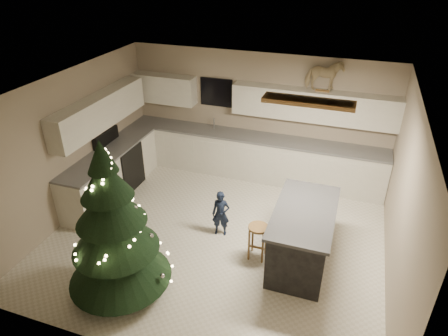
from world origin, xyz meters
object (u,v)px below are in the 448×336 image
(christmas_tree, at_px, (114,234))
(rocking_horse, at_px, (324,76))
(island, at_px, (302,236))
(toddler, at_px, (221,214))
(bar_stool, at_px, (258,234))

(christmas_tree, height_order, rocking_horse, rocking_horse)
(island, height_order, christmas_tree, christmas_tree)
(toddler, bearing_deg, christmas_tree, -129.97)
(island, relative_size, rocking_horse, 2.35)
(island, xyz_separation_m, rocking_horse, (-0.17, 2.48, 1.82))
(christmas_tree, bearing_deg, bar_stool, 37.42)
(christmas_tree, relative_size, rocking_horse, 3.30)
(island, xyz_separation_m, christmas_tree, (-2.35, -1.44, 0.50))
(island, distance_m, christmas_tree, 2.81)
(bar_stool, bearing_deg, island, 12.89)
(toddler, relative_size, rocking_horse, 1.15)
(christmas_tree, distance_m, toddler, 2.00)
(bar_stool, relative_size, christmas_tree, 0.25)
(island, xyz_separation_m, bar_stool, (-0.66, -0.15, -0.03))
(bar_stool, bearing_deg, rocking_horse, 79.43)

